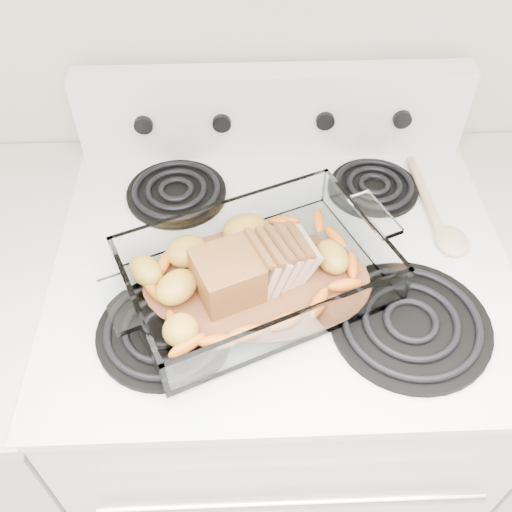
{
  "coord_description": "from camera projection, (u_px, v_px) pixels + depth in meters",
  "views": [
    {
      "loc": [
        -0.07,
        0.99,
        1.67
      ],
      "look_at": [
        -0.05,
        1.6,
        0.99
      ],
      "focal_mm": 40.0,
      "sensor_mm": 36.0,
      "label": 1
    }
  ],
  "objects": [
    {
      "name": "baking_dish",
      "position": [
        256.0,
        277.0,
        0.92
      ],
      "size": [
        0.4,
        0.26,
        0.08
      ],
      "rotation": [
        0.0,
        0.0,
        0.4
      ],
      "color": "silver",
      "rests_on": "electric_range"
    },
    {
      "name": "wooden_spoon",
      "position": [
        439.0,
        220.0,
        1.03
      ],
      "size": [
        0.06,
        0.27,
        0.02
      ],
      "rotation": [
        0.0,
        0.0,
        0.03
      ],
      "color": "#C8B589",
      "rests_on": "electric_range"
    },
    {
      "name": "electric_range",
      "position": [
        275.0,
        384.0,
        1.33
      ],
      "size": [
        0.78,
        0.7,
        1.12
      ],
      "color": "white",
      "rests_on": "ground"
    },
    {
      "name": "roast_vegetables",
      "position": [
        253.0,
        255.0,
        0.93
      ],
      "size": [
        0.38,
        0.21,
        0.05
      ],
      "rotation": [
        0.0,
        0.0,
        0.2
      ],
      "color": "#D7590F",
      "rests_on": "baking_dish"
    },
    {
      "name": "pork_roast",
      "position": [
        244.0,
        267.0,
        0.9
      ],
      "size": [
        0.2,
        0.09,
        0.08
      ],
      "rotation": [
        0.0,
        0.0,
        0.34
      ],
      "color": "brown",
      "rests_on": "baking_dish"
    }
  ]
}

